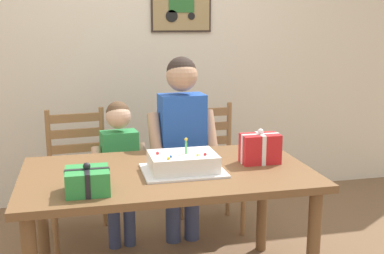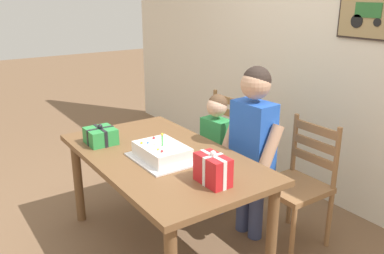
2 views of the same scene
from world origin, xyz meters
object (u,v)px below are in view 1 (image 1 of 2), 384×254
at_px(chair_left, 79,175).
at_px(child_older, 182,132).
at_px(child_younger, 120,161).
at_px(gift_box_red_large, 260,148).
at_px(chair_right, 210,166).
at_px(birthday_cake, 183,163).
at_px(gift_box_beside_cake, 87,181).
at_px(dining_table, 168,186).

bearing_deg(chair_left, child_older, -17.44).
xyz_separation_m(child_older, child_younger, (-0.43, 0.00, -0.17)).
relative_size(gift_box_red_large, child_younger, 0.22).
xyz_separation_m(chair_right, child_older, (-0.26, -0.22, 0.33)).
bearing_deg(child_younger, birthday_cake, -66.89).
relative_size(birthday_cake, child_older, 0.34).
height_order(birthday_cake, chair_right, birthday_cake).
xyz_separation_m(birthday_cake, gift_box_red_large, (0.47, 0.06, 0.04)).
distance_m(gift_box_red_large, chair_right, 0.90).
distance_m(gift_box_beside_cake, child_older, 1.10).
relative_size(gift_box_red_large, chair_right, 0.25).
relative_size(chair_left, child_younger, 0.90).
bearing_deg(birthday_cake, child_younger, 113.11).
relative_size(child_older, child_younger, 1.28).
bearing_deg(chair_right, chair_left, -179.99).
relative_size(dining_table, chair_left, 1.72).
height_order(gift_box_red_large, chair_right, gift_box_red_large).
xyz_separation_m(gift_box_beside_cake, child_younger, (0.23, 0.89, -0.17)).
height_order(gift_box_beside_cake, chair_left, chair_left).
bearing_deg(dining_table, child_younger, 108.37).
relative_size(gift_box_beside_cake, child_younger, 0.21).
xyz_separation_m(dining_table, chair_right, (0.48, 0.85, -0.17)).
distance_m(chair_right, child_younger, 0.74).
bearing_deg(child_younger, chair_right, 17.66).
bearing_deg(gift_box_beside_cake, child_younger, 75.78).
relative_size(gift_box_beside_cake, chair_right, 0.23).
distance_m(dining_table, gift_box_beside_cake, 0.53).
bearing_deg(gift_box_beside_cake, gift_box_red_large, 15.75).
bearing_deg(gift_box_red_large, birthday_cake, -172.36).
bearing_deg(birthday_cake, gift_box_beside_cake, -157.36).
bearing_deg(child_older, dining_table, -108.98).
height_order(chair_left, child_older, child_older).
distance_m(gift_box_red_large, gift_box_beside_cake, 1.02).
distance_m(birthday_cake, chair_right, 1.03).
distance_m(dining_table, chair_right, 0.99).
bearing_deg(gift_box_red_large, chair_right, 94.77).
bearing_deg(chair_left, gift_box_beside_cake, -87.69).
xyz_separation_m(birthday_cake, child_older, (0.14, 0.67, 0.01)).
height_order(chair_left, chair_right, same).
distance_m(gift_box_beside_cake, chair_right, 1.47).
bearing_deg(chair_left, dining_table, -60.58).
height_order(dining_table, chair_right, chair_right).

